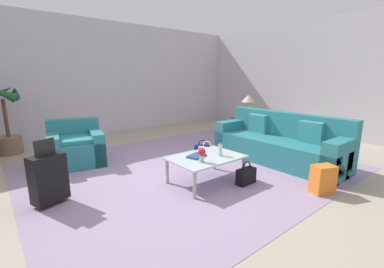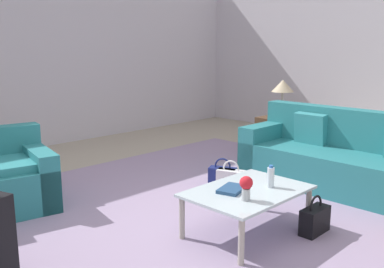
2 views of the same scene
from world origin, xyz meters
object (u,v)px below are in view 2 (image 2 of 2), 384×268
Objects in this scene: water_bottle at (271,177)px; coffee_table_book at (232,189)px; couch at (350,163)px; flower_vase at (246,186)px; armchair at (3,181)px; handbag_black at (315,220)px; table_lamp at (283,87)px; handbag_white at (231,179)px; side_table at (281,134)px; coffee_table at (248,195)px; handbag_navy at (222,177)px.

coffee_table_book is at bearing 150.64° from water_bottle.
couch is 2.03m from flower_vase.
couch reaches higher than armchair.
armchair is at bearing 123.33° from handbag_black.
table_lamp is at bearing 31.61° from water_bottle.
couch is 1.39m from handbag_white.
table_lamp is 1.64× the size of handbag_black.
water_bottle reaches higher than coffee_table_book.
handbag_black is at bearing -140.88° from side_table.
handbag_black is (0.42, -0.43, -0.23)m from coffee_table.
side_table is 2.10m from handbag_white.
coffee_table_book is 0.47× the size of table_lamp.
coffee_table reaches higher than handbag_white.
handbag_white is 1.00× the size of handbag_black.
couch is at bearing -122.17° from table_lamp.
flower_vase is 1.49m from handbag_white.
couch reaches higher than flower_vase.
handbag_white is (0.60, 0.96, -0.37)m from water_bottle.
couch is 1.43m from handbag_black.
water_bottle is 1.19m from handbag_white.
flower_vase is 0.34× the size of side_table.
coffee_table is 5.30× the size of water_bottle.
coffee_table_book is (-0.12, 0.08, 0.06)m from coffee_table.
coffee_table_book is 0.78× the size of handbag_black.
armchair is at bearing 170.78° from table_lamp.
couch is 6.95× the size of handbag_white.
coffee_table is 3.90× the size of coffee_table_book.
table_lamp is at bearing 0.00° from side_table.
coffee_table is at bearing -133.10° from handbag_white.
table_lamp reaches higher than handbag_navy.
flower_vase is 3.48m from table_lamp.
couch reaches higher than coffee_table.
coffee_table_book is at bearing -139.88° from handbag_white.
water_bottle is at bearing -45.28° from coffee_table_book.
table_lamp is at bearing 39.12° from handbag_black.
couch is 1.89m from side_table.
flower_vase is at bearing -151.35° from table_lamp.
table_lamp is at bearing 28.18° from coffee_table.
coffee_table is 3.02× the size of handbag_white.
table_lamp reaches higher than side_table.
table_lamp is 1.64× the size of handbag_navy.
couch is at bearing -43.94° from handbag_white.
handbag_white is at bearing -162.15° from side_table.
coffee_table is 0.65m from handbag_black.
coffee_table is (-1.79, 0.10, 0.05)m from couch.
handbag_navy is at bearing 132.06° from couch.
table_lamp is (0.00, 0.00, 0.75)m from side_table.
coffee_table_book is at bearing -135.57° from handbag_navy.
table_lamp reaches higher than handbag_white.
water_bottle is at bearing -148.39° from table_lamp.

